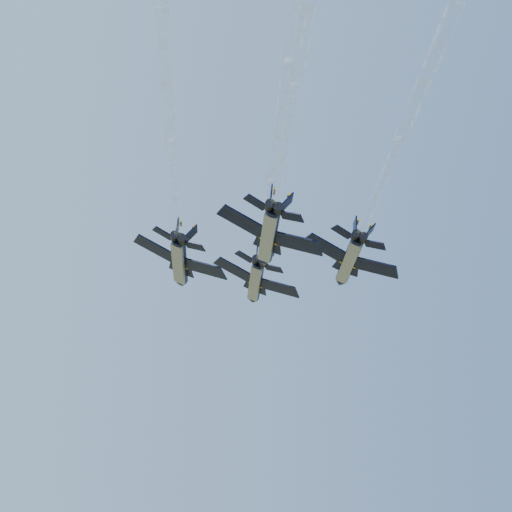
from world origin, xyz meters
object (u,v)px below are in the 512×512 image
object	(u,v)px
jet_right	(349,260)
jet_slot	(269,236)
jet_left	(180,261)
jet_lead	(256,281)

from	to	relation	value
jet_right	jet_slot	world-z (taller)	same
jet_right	jet_slot	distance (m)	16.39
jet_left	jet_right	size ratio (longest dim) A/B	1.00
jet_right	jet_slot	size ratio (longest dim) A/B	1.00
jet_lead	jet_right	size ratio (longest dim) A/B	1.00
jet_left	jet_slot	xyz separation A→B (m)	(7.04, -15.92, 0.00)
jet_slot	jet_left	bearing A→B (deg)	133.71
jet_right	jet_left	bearing A→B (deg)	176.94
jet_left	jet_slot	bearing A→B (deg)	-46.29
jet_left	jet_slot	distance (m)	17.41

